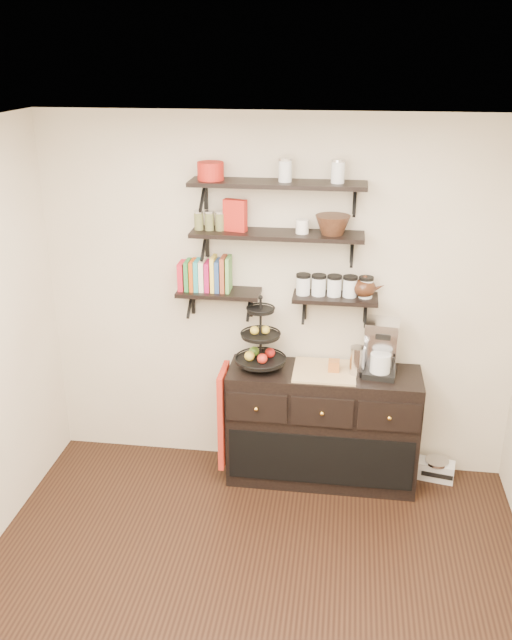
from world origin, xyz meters
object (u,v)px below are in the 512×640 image
Objects in this scene: fruit_stand at (261,345)px; radio at (436,469)px; sideboard at (322,426)px; coffee_maker at (381,348)px.

fruit_stand is 1.86× the size of radio.
fruit_stand is (-0.47, 0.00, 0.63)m from sideboard.
fruit_stand reaches higher than coffee_maker.
sideboard is 0.79m from fruit_stand.
fruit_stand is at bearing -170.54° from coffee_maker.
coffee_maker reaches higher than radio.
sideboard is 0.96m from radio.
coffee_maker reaches higher than sideboard.
fruit_stand is 1.68m from radio.
fruit_stand is 0.86m from coffee_maker.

